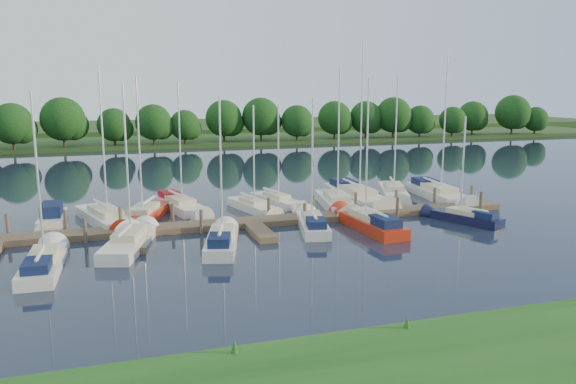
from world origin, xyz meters
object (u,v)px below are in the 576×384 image
object	(u,v)px
dock	(252,225)
sailboat_n_5	(253,207)
motorboat	(52,220)
sailboat_s_2	(222,242)

from	to	relation	value
dock	sailboat_n_5	distance (m)	5.35
motorboat	dock	bearing A→B (deg)	159.92
sailboat_n_5	sailboat_s_2	distance (m)	10.30
sailboat_s_2	sailboat_n_5	bearing A→B (deg)	80.49
sailboat_n_5	sailboat_s_2	world-z (taller)	sailboat_s_2
dock	motorboat	bearing A→B (deg)	159.48
dock	sailboat_n_5	world-z (taller)	sailboat_n_5
sailboat_n_5	motorboat	bearing A→B (deg)	-13.24
motorboat	sailboat_n_5	xyz separation A→B (m)	(14.55, 0.24, -0.11)
dock	motorboat	size ratio (longest dim) A/B	6.92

